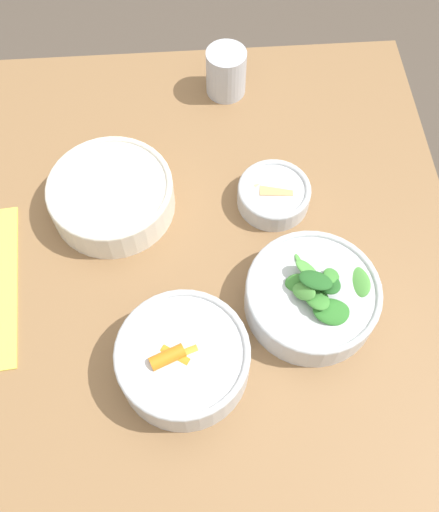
{
  "coord_description": "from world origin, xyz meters",
  "views": [
    {
      "loc": [
        -0.4,
        0.02,
        1.52
      ],
      "look_at": [
        0.01,
        -0.01,
        0.77
      ],
      "focal_mm": 40.0,
      "sensor_mm": 36.0,
      "label": 1
    }
  ],
  "objects_px": {
    "bowl_cookies": "(274,194)",
    "ruler": "(8,281)",
    "bowl_carrots": "(183,358)",
    "cup": "(226,72)",
    "bowl_beans_hotdog": "(112,196)",
    "bowl_greens": "(313,296)"
  },
  "relations": [
    {
      "from": "bowl_cookies",
      "to": "ruler",
      "type": "distance_m",
      "value": 0.43
    },
    {
      "from": "bowl_carrots",
      "to": "cup",
      "type": "xyz_separation_m",
      "value": [
        0.52,
        -0.1,
        0.01
      ]
    },
    {
      "from": "bowl_beans_hotdog",
      "to": "bowl_cookies",
      "type": "xyz_separation_m",
      "value": [
        -0.01,
        -0.26,
        -0.01
      ]
    },
    {
      "from": "bowl_carrots",
      "to": "ruler",
      "type": "bearing_deg",
      "value": 59.68
    },
    {
      "from": "ruler",
      "to": "cup",
      "type": "xyz_separation_m",
      "value": [
        0.37,
        -0.36,
        0.04
      ]
    },
    {
      "from": "bowl_carrots",
      "to": "bowl_greens",
      "type": "height_order",
      "value": "bowl_greens"
    },
    {
      "from": "bowl_carrots",
      "to": "bowl_cookies",
      "type": "height_order",
      "value": "bowl_carrots"
    },
    {
      "from": "bowl_carrots",
      "to": "bowl_beans_hotdog",
      "type": "bearing_deg",
      "value": 20.26
    },
    {
      "from": "bowl_greens",
      "to": "cup",
      "type": "distance_m",
      "value": 0.45
    },
    {
      "from": "ruler",
      "to": "bowl_greens",
      "type": "bearing_deg",
      "value": -99.01
    },
    {
      "from": "bowl_beans_hotdog",
      "to": "cup",
      "type": "distance_m",
      "value": 0.32
    },
    {
      "from": "bowl_beans_hotdog",
      "to": "ruler",
      "type": "bearing_deg",
      "value": 128.34
    },
    {
      "from": "bowl_carrots",
      "to": "ruler",
      "type": "height_order",
      "value": "bowl_carrots"
    },
    {
      "from": "bowl_greens",
      "to": "ruler",
      "type": "xyz_separation_m",
      "value": [
        0.07,
        0.45,
        -0.03
      ]
    },
    {
      "from": "bowl_greens",
      "to": "ruler",
      "type": "relative_size",
      "value": 0.7
    },
    {
      "from": "ruler",
      "to": "cup",
      "type": "bearing_deg",
      "value": -44.3
    },
    {
      "from": "bowl_carrots",
      "to": "bowl_greens",
      "type": "bearing_deg",
      "value": -66.76
    },
    {
      "from": "bowl_greens",
      "to": "bowl_beans_hotdog",
      "type": "bearing_deg",
      "value": 56.03
    },
    {
      "from": "bowl_greens",
      "to": "bowl_beans_hotdog",
      "type": "xyz_separation_m",
      "value": [
        0.2,
        0.29,
        -0.0
      ]
    },
    {
      "from": "ruler",
      "to": "cup",
      "type": "distance_m",
      "value": 0.52
    },
    {
      "from": "bowl_greens",
      "to": "cup",
      "type": "relative_size",
      "value": 2.22
    },
    {
      "from": "bowl_greens",
      "to": "bowl_carrots",
      "type": "bearing_deg",
      "value": 113.24
    }
  ]
}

